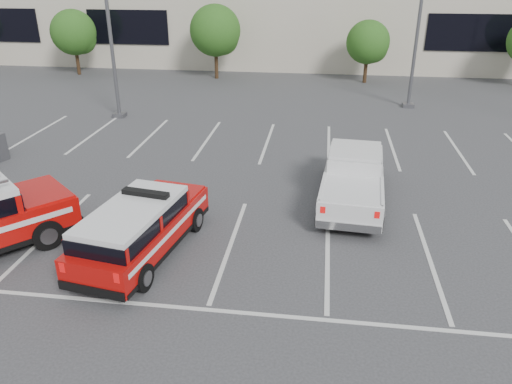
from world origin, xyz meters
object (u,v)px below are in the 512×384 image
tree_left (75,34)px  white_pickup (353,182)px  tree_mid_left (217,32)px  light_pole_mid (421,7)px  tree_mid_right (369,44)px  fire_chief_suv (141,231)px  light_pole_left (107,10)px

tree_left → white_pickup: size_ratio=0.80×
tree_mid_left → light_pole_mid: 13.53m
tree_left → tree_mid_right: tree_left is taller
fire_chief_suv → light_pole_mid: bearing=70.5°
tree_mid_left → light_pole_left: bearing=-107.1°
tree_mid_right → light_pole_left: bearing=-142.5°
tree_mid_right → white_pickup: bearing=-95.0°
tree_mid_left → fire_chief_suv: size_ratio=0.95×
tree_left → fire_chief_suv: bearing=-60.9°
fire_chief_suv → light_pole_left: bearing=123.8°
tree_mid_right → light_pole_left: light_pole_left is taller
tree_mid_right → light_pole_mid: bearing=-72.5°
tree_mid_right → light_pole_mid: size_ratio=0.39×
fire_chief_suv → white_pickup: bearing=46.0°
white_pickup → tree_mid_right: bearing=89.5°
tree_mid_right → light_pole_left: 16.72m
light_pole_left → fire_chief_suv: light_pole_left is taller
light_pole_left → white_pickup: (11.47, -8.49, -4.53)m
light_pole_mid → white_pickup: bearing=-105.8°
tree_mid_left → light_pole_mid: size_ratio=0.47×
white_pickup → tree_mid_left: bearing=118.8°
tree_left → fire_chief_suv: size_ratio=0.87×
light_pole_mid → light_pole_left: bearing=-165.1°
fire_chief_suv → white_pickup: size_ratio=0.92×
tree_mid_right → white_pickup: tree_mid_right is taller
light_pole_left → light_pole_mid: bearing=14.9°
light_pole_mid → fire_chief_suv: size_ratio=2.02×
fire_chief_suv → tree_left: bearing=128.6°
tree_mid_left → white_pickup: 20.48m
tree_left → tree_mid_left: bearing=0.0°
tree_mid_right → fire_chief_suv: (-7.34, -22.77, -1.80)m
tree_left → white_pickup: tree_left is taller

